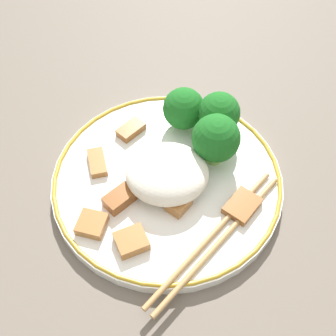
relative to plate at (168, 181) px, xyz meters
The scene contains 14 objects.
ground_plane 0.01m from the plate, ahead, with size 3.00×3.00×0.00m, color #665B51.
plate is the anchor object (origin of this frame).
rice_mound 0.02m from the plate, 25.44° to the right, with size 0.08×0.09×0.04m.
broccoli_back_left 0.07m from the plate, 117.41° to the left, with size 0.05×0.05×0.06m.
broccoli_back_center 0.10m from the plate, 138.40° to the left, with size 0.05×0.05×0.06m.
broccoli_back_right 0.09m from the plate, 166.17° to the left, with size 0.05×0.05×0.05m.
meat_near_front 0.08m from the plate, 104.07° to the right, with size 0.04×0.03×0.01m.
meat_near_left 0.08m from the plate, 147.80° to the right, with size 0.04×0.04×0.01m.
meat_near_right 0.04m from the plate, 18.22° to the left, with size 0.03×0.03×0.01m.
meat_near_back 0.09m from the plate, 64.21° to the left, with size 0.05×0.05×0.01m.
meat_on_rice_edge 0.10m from the plate, 52.22° to the right, with size 0.03×0.03×0.01m.
meat_mid_left 0.06m from the plate, 58.77° to the right, with size 0.04×0.04×0.01m.
meat_mid_right 0.09m from the plate, 24.09° to the right, with size 0.04×0.04×0.01m.
chopsticks 0.09m from the plate, 32.53° to the left, with size 0.16×0.14×0.01m.
Camera 1 is at (0.30, -0.00, 0.43)m, focal length 50.00 mm.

